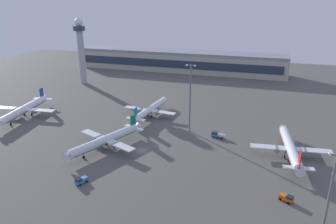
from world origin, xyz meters
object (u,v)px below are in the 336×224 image
object	(u,v)px
airplane_far_stand	(290,148)
baggage_tractor	(287,198)
cargo_loader	(81,180)
apron_light_west	(331,186)
apron_light_central	(190,95)
fuel_truck	(218,135)
airplane_taxiway_distant	(25,109)
control_tower	(81,47)
airplane_near_gate	(150,110)
airplane_mid_apron	(106,140)

from	to	relation	value
airplane_far_stand	baggage_tractor	world-z (taller)	airplane_far_stand
cargo_loader	airplane_far_stand	bearing A→B (deg)	-127.14
apron_light_west	apron_light_central	bearing A→B (deg)	133.10
fuel_truck	cargo_loader	size ratio (longest dim) A/B	1.45
airplane_taxiway_distant	fuel_truck	world-z (taller)	airplane_taxiway_distant
control_tower	baggage_tractor	size ratio (longest dim) A/B	9.87
airplane_near_gate	fuel_truck	xyz separation A→B (m)	(38.09, -16.24, -2.19)
airplane_far_stand	cargo_loader	xyz separation A→B (m)	(-67.52, -40.68, -2.60)
airplane_near_gate	fuel_truck	world-z (taller)	airplane_near_gate
baggage_tractor	apron_light_central	size ratio (longest dim) A/B	0.15
control_tower	cargo_loader	bearing A→B (deg)	-59.37
apron_light_central	airplane_mid_apron	bearing A→B (deg)	-136.34
apron_light_central	airplane_near_gate	bearing A→B (deg)	151.85
control_tower	airplane_mid_apron	distance (m)	111.56
airplane_taxiway_distant	apron_light_central	world-z (taller)	apron_light_central
airplane_near_gate	baggage_tractor	xyz separation A→B (m)	(65.30, -56.63, -2.38)
fuel_truck	cargo_loader	xyz separation A→B (m)	(-38.09, -50.23, -0.19)
airplane_taxiway_distant	fuel_truck	distance (m)	99.81
airplane_far_stand	airplane_near_gate	world-z (taller)	airplane_far_stand
airplane_mid_apron	control_tower	bearing A→B (deg)	-31.73
airplane_taxiway_distant	baggage_tractor	size ratio (longest dim) A/B	9.09
baggage_tractor	cargo_loader	xyz separation A→B (m)	(-65.30, -9.84, 0.00)
apron_light_west	airplane_near_gate	bearing A→B (deg)	138.19
airplane_near_gate	baggage_tractor	bearing A→B (deg)	-34.44
fuel_truck	apron_light_west	size ratio (longest dim) A/B	0.29
fuel_truck	apron_light_central	xyz separation A→B (m)	(-13.83, 3.26, 16.29)
airplane_taxiway_distant	apron_light_west	distance (m)	144.16
airplane_taxiway_distant	apron_light_west	world-z (taller)	apron_light_west
airplane_taxiway_distant	airplane_near_gate	size ratio (longest dim) A/B	1.13
control_tower	apron_light_central	size ratio (longest dim) A/B	1.43
airplane_mid_apron	airplane_near_gate	bearing A→B (deg)	-73.53
control_tower	fuel_truck	bearing A→B (deg)	-31.39
airplane_mid_apron	cargo_loader	bearing A→B (deg)	121.86
airplane_mid_apron	fuel_truck	bearing A→B (deg)	-127.92
airplane_mid_apron	apron_light_central	bearing A→B (deg)	-113.77
fuel_truck	apron_light_central	world-z (taller)	apron_light_central
airplane_mid_apron	airplane_far_stand	distance (m)	73.25
cargo_loader	control_tower	bearing A→B (deg)	-37.58
airplane_far_stand	baggage_tractor	xyz separation A→B (m)	(-2.22, -30.84, -2.60)
airplane_mid_apron	airplane_near_gate	world-z (taller)	airplane_mid_apron
apron_light_west	airplane_taxiway_distant	bearing A→B (deg)	160.94
airplane_near_gate	apron_light_central	size ratio (longest dim) A/B	1.17
airplane_mid_apron	airplane_far_stand	size ratio (longest dim) A/B	0.95
airplane_far_stand	fuel_truck	distance (m)	31.03
airplane_mid_apron	baggage_tractor	bearing A→B (deg)	-170.69
fuel_truck	cargo_loader	distance (m)	63.04
control_tower	airplane_near_gate	distance (m)	86.58
baggage_tractor	cargo_loader	world-z (taller)	same
airplane_taxiway_distant	airplane_near_gate	world-z (taller)	airplane_taxiway_distant
airplane_far_stand	apron_light_west	distance (m)	42.34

